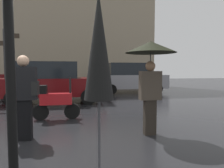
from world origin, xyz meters
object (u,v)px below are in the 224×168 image
folded_patio_umbrella_near (99,52)px  parked_car_right (53,82)px  parked_car_left (130,78)px  pedestrian_with_umbrella (150,59)px  street_signpost (5,60)px  pedestrian_with_bag (25,92)px  parked_scooter (55,101)px

folded_patio_umbrella_near → parked_car_right: 6.82m
parked_car_left → parked_car_right: (-4.44, -3.11, -0.03)m
folded_patio_umbrella_near → parked_car_right: bearing=101.1°
folded_patio_umbrella_near → parked_car_left: (3.14, 9.77, -0.70)m
parked_car_left → pedestrian_with_umbrella: bearing=-113.8°
pedestrian_with_umbrella → parked_car_right: size_ratio=0.46×
parked_car_left → street_signpost: (-6.14, -3.86, 0.88)m
folded_patio_umbrella_near → pedestrian_with_bag: bearing=126.7°
parked_car_left → pedestrian_with_bag: bearing=-130.3°
pedestrian_with_bag → folded_patio_umbrella_near: bearing=-17.3°
street_signpost → parked_car_right: bearing=23.8°
pedestrian_with_umbrella → street_signpost: bearing=-64.9°
pedestrian_with_umbrella → parked_car_right: 5.72m
folded_patio_umbrella_near → parked_car_right: folded_patio_umbrella_near is taller
pedestrian_with_umbrella → pedestrian_with_bag: size_ratio=1.19×
parked_car_right → street_signpost: (-1.70, -0.75, 0.91)m
parked_scooter → folded_patio_umbrella_near: bearing=-77.5°
pedestrian_with_umbrella → parked_car_right: bearing=-82.7°
pedestrian_with_umbrella → street_signpost: (-4.33, 4.28, 0.15)m
pedestrian_with_bag → street_signpost: size_ratio=0.57×
parked_car_left → folded_patio_umbrella_near: bearing=-119.0°
folded_patio_umbrella_near → parked_car_left: bearing=72.2°
parked_car_right → parked_car_left: bearing=36.9°
parked_scooter → parked_car_right: bearing=94.9°
street_signpost → pedestrian_with_bag: bearing=-67.8°
street_signpost → folded_patio_umbrella_near: bearing=-63.0°
pedestrian_with_umbrella → pedestrian_with_bag: pedestrian_with_umbrella is taller
parked_car_right → parked_scooter: bearing=-81.0°
pedestrian_with_umbrella → parked_car_left: (1.81, 8.14, -0.72)m
folded_patio_umbrella_near → pedestrian_with_bag: size_ratio=1.40×
pedestrian_with_bag → parked_car_right: 4.89m
parked_scooter → parked_car_left: size_ratio=0.30×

